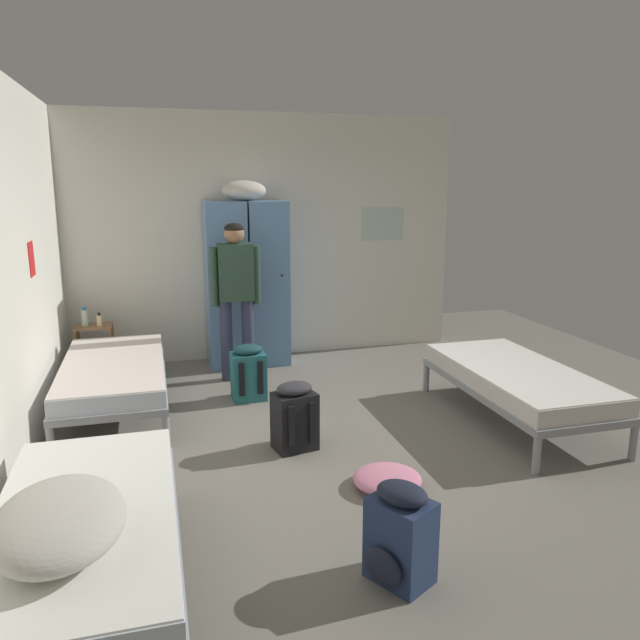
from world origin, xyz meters
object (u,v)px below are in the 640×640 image
object	(u,v)px
bedding_heap	(59,522)
person_traveler	(236,287)
backpack_black	(294,417)
locker_bank	(247,280)
lotion_bottle	(100,320)
water_bottle	(85,317)
backpack_navy	(399,536)
clothes_pile_pink	(387,479)
bed_left_rear	(114,373)
bed_left_front	(86,529)
shelf_unit	(95,346)
backpack_teal	(248,373)
bed_right	(517,380)

from	to	relation	value
bedding_heap	person_traveler	xyz separation A→B (m)	(1.28, 3.58, 0.39)
backpack_black	locker_bank	bearing A→B (deg)	89.69
lotion_bottle	backpack_black	bearing A→B (deg)	-55.31
water_bottle	backpack_navy	world-z (taller)	water_bottle
bedding_heap	clothes_pile_pink	xyz separation A→B (m)	(1.94, 0.95, -0.55)
bed_left_rear	backpack_navy	xyz separation A→B (m)	(1.56, -2.90, -0.12)
lotion_bottle	clothes_pile_pink	bearing A→B (deg)	-56.24
bed_left_front	backpack_navy	size ratio (longest dim) A/B	3.45
bed_left_front	clothes_pile_pink	size ratio (longest dim) A/B	3.99
shelf_unit	backpack_teal	bearing A→B (deg)	-37.15
bed_left_rear	bedding_heap	bearing A→B (deg)	-91.30
bed_left_rear	backpack_navy	bearing A→B (deg)	-61.81
shelf_unit	backpack_teal	xyz separation A→B (m)	(1.47, -1.12, -0.09)
shelf_unit	bed_right	xyz separation A→B (m)	(3.65, -2.29, 0.04)
backpack_black	backpack_teal	xyz separation A→B (m)	(-0.17, 1.20, 0.00)
backpack_black	water_bottle	bearing A→B (deg)	126.45
locker_bank	water_bottle	distance (m)	1.77
bed_left_rear	bed_right	size ratio (longest dim) A/B	1.00
shelf_unit	lotion_bottle	xyz separation A→B (m)	(0.07, -0.04, 0.29)
shelf_unit	backpack_black	distance (m)	2.84
bedding_heap	backpack_teal	size ratio (longest dim) A/B	1.41
locker_bank	water_bottle	world-z (taller)	locker_bank
bed_right	bed_left_rear	bearing A→B (deg)	161.49
shelf_unit	person_traveler	world-z (taller)	person_traveler
lotion_bottle	shelf_unit	bearing A→B (deg)	150.26
bed_right	bed_left_front	bearing A→B (deg)	-156.53
locker_bank	bed_right	bearing A→B (deg)	-50.04
locker_bank	bedding_heap	xyz separation A→B (m)	(-1.47, -4.14, -0.36)
backpack_navy	lotion_bottle	bearing A→B (deg)	113.40
bed_left_rear	person_traveler	distance (m)	1.52
lotion_bottle	locker_bank	bearing A→B (deg)	4.48
shelf_unit	bed_left_front	size ratio (longest dim) A/B	0.30
shelf_unit	water_bottle	size ratio (longest dim) A/B	2.85
water_bottle	lotion_bottle	distance (m)	0.16
water_bottle	locker_bank	bearing A→B (deg)	2.13
locker_bank	bed_right	world-z (taller)	locker_bank
person_traveler	water_bottle	size ratio (longest dim) A/B	8.25
backpack_navy	shelf_unit	bearing A→B (deg)	114.02
bed_left_front	bedding_heap	size ratio (longest dim) A/B	2.45
locker_bank	backpack_navy	size ratio (longest dim) A/B	3.76
bed_left_rear	water_bottle	world-z (taller)	water_bottle
bedding_heap	clothes_pile_pink	bearing A→B (deg)	26.22
shelf_unit	person_traveler	distance (m)	1.67
person_traveler	backpack_navy	size ratio (longest dim) A/B	3.00
bed_left_front	bedding_heap	bearing A→B (deg)	-102.46
bed_right	water_bottle	world-z (taller)	water_bottle
shelf_unit	bed_left_front	world-z (taller)	shelf_unit
person_traveler	backpack_navy	distance (m)	3.67
bed_left_rear	backpack_black	distance (m)	1.82
bed_left_front	backpack_navy	bearing A→B (deg)	-10.67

